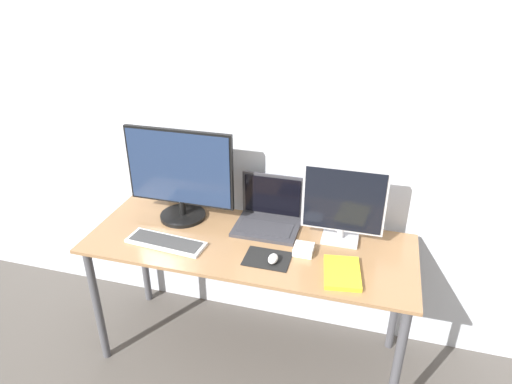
{
  "coord_description": "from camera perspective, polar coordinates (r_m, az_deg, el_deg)",
  "views": [
    {
      "loc": [
        0.56,
        -1.55,
        2.04
      ],
      "look_at": [
        0.02,
        0.39,
        1.0
      ],
      "focal_mm": 32.0,
      "sensor_mm": 36.0,
      "label": 1
    }
  ],
  "objects": [
    {
      "name": "mouse",
      "position": [
        2.18,
        2.14,
        -8.33
      ],
      "size": [
        0.05,
        0.07,
        0.04
      ],
      "color": "silver",
      "rests_on": "mousepad"
    },
    {
      "name": "mousepad",
      "position": [
        2.21,
        1.43,
        -8.34
      ],
      "size": [
        0.22,
        0.16,
        0.0
      ],
      "color": "black",
      "rests_on": "desk"
    },
    {
      "name": "power_brick",
      "position": [
        2.26,
        5.96,
        -7.16
      ],
      "size": [
        0.09,
        0.1,
        0.04
      ],
      "color": "white",
      "rests_on": "desk"
    },
    {
      "name": "monitor_right",
      "position": [
        2.28,
        10.87,
        -1.51
      ],
      "size": [
        0.41,
        0.13,
        0.41
      ],
      "color": "#B2B2B7",
      "rests_on": "desk"
    },
    {
      "name": "laptop",
      "position": [
        2.45,
        1.65,
        -2.8
      ],
      "size": [
        0.34,
        0.26,
        0.26
      ],
      "color": "#333338",
      "rests_on": "desk"
    },
    {
      "name": "keyboard",
      "position": [
        2.36,
        -11.19,
        -6.18
      ],
      "size": [
        0.42,
        0.16,
        0.02
      ],
      "color": "silver",
      "rests_on": "desk"
    },
    {
      "name": "wall_back",
      "position": [
        2.44,
        1.51,
        8.27
      ],
      "size": [
        7.0,
        0.05,
        2.5
      ],
      "color": "silver",
      "rests_on": "ground_plane"
    },
    {
      "name": "book",
      "position": [
        2.15,
        10.71,
        -9.88
      ],
      "size": [
        0.2,
        0.26,
        0.02
      ],
      "color": "yellow",
      "rests_on": "desk"
    },
    {
      "name": "desk",
      "position": [
        2.39,
        -0.91,
        -8.27
      ],
      "size": [
        1.66,
        0.62,
        0.75
      ],
      "color": "olive",
      "rests_on": "ground_plane"
    },
    {
      "name": "monitor_left",
      "position": [
        2.46,
        -9.51,
        2.08
      ],
      "size": [
        0.6,
        0.25,
        0.51
      ],
      "color": "black",
      "rests_on": "desk"
    }
  ]
}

